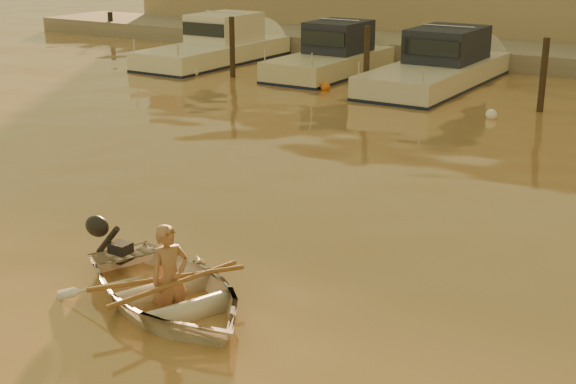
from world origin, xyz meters
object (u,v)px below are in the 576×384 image
Objects in this scene: moored_boat_1 at (330,56)px; moored_boat_2 at (438,66)px; person at (170,279)px; dinghy at (167,291)px; moored_boat_0 at (214,46)px.

moored_boat_2 is (3.89, 0.00, 0.00)m from moored_boat_1.
person is 17.09m from moored_boat_2.
moored_boat_2 reaches higher than dinghy.
moored_boat_1 is at bearing 180.00° from moored_boat_2.
dinghy is 17.04m from moored_boat_2.
person is (0.09, -0.04, 0.21)m from dinghy.
person is at bearing -90.00° from dinghy.
dinghy is 0.39× the size of moored_boat_2.
moored_boat_0 and moored_boat_1 have the same top height.
moored_boat_0 reaches higher than dinghy.
person reaches higher than dinghy.
moored_boat_1 is (-6.97, 16.81, 0.20)m from person.
dinghy is 18.13m from moored_boat_1.
moored_boat_0 is 8.84m from moored_boat_2.
dinghy is 0.24m from person.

